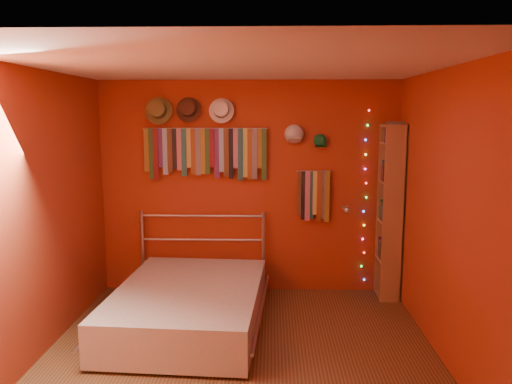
# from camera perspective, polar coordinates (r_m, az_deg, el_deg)

# --- Properties ---
(ground) EXTENTS (3.50, 3.50, 0.00)m
(ground) POSITION_cam_1_polar(r_m,az_deg,el_deg) (4.60, -1.86, -18.43)
(ground) COLOR #4E2F1A
(ground) RESTS_ON ground
(back_wall) EXTENTS (3.50, 0.02, 2.50)m
(back_wall) POSITION_cam_1_polar(r_m,az_deg,el_deg) (5.89, -0.82, 0.51)
(back_wall) COLOR #9A3518
(back_wall) RESTS_ON ground
(right_wall) EXTENTS (0.02, 3.50, 2.50)m
(right_wall) POSITION_cam_1_polar(r_m,az_deg,el_deg) (4.42, 21.37, -2.94)
(right_wall) COLOR #9A3518
(right_wall) RESTS_ON ground
(left_wall) EXTENTS (0.02, 3.50, 2.50)m
(left_wall) POSITION_cam_1_polar(r_m,az_deg,el_deg) (4.63, -24.13, -2.59)
(left_wall) COLOR #9A3518
(left_wall) RESTS_ON ground
(ceiling) EXTENTS (3.50, 3.50, 0.02)m
(ceiling) POSITION_cam_1_polar(r_m,az_deg,el_deg) (4.10, -2.04, 14.35)
(ceiling) COLOR white
(ceiling) RESTS_ON back_wall
(tie_rack) EXTENTS (1.45, 0.03, 0.61)m
(tie_rack) POSITION_cam_1_polar(r_m,az_deg,el_deg) (5.83, -5.76, 4.71)
(tie_rack) COLOR #AFB0B4
(tie_rack) RESTS_ON back_wall
(small_tie_rack) EXTENTS (0.40, 0.03, 0.60)m
(small_tie_rack) POSITION_cam_1_polar(r_m,az_deg,el_deg) (5.85, 6.60, -0.28)
(small_tie_rack) COLOR #AFB0B4
(small_tie_rack) RESTS_ON back_wall
(fedora_olive) EXTENTS (0.32, 0.17, 0.31)m
(fedora_olive) POSITION_cam_1_polar(r_m,az_deg,el_deg) (5.87, -11.15, 9.18)
(fedora_olive) COLOR olive
(fedora_olive) RESTS_ON back_wall
(fedora_brown) EXTENTS (0.29, 0.16, 0.29)m
(fedora_brown) POSITION_cam_1_polar(r_m,az_deg,el_deg) (5.81, -7.75, 9.38)
(fedora_brown) COLOR #462519
(fedora_brown) RESTS_ON back_wall
(fedora_white) EXTENTS (0.29, 0.16, 0.28)m
(fedora_white) POSITION_cam_1_polar(r_m,az_deg,el_deg) (5.76, -4.01, 9.34)
(fedora_white) COLOR white
(fedora_white) RESTS_ON back_wall
(cap_white) EXTENTS (0.20, 0.25, 0.20)m
(cap_white) POSITION_cam_1_polar(r_m,az_deg,el_deg) (5.78, 4.36, 6.60)
(cap_white) COLOR silver
(cap_white) RESTS_ON back_wall
(cap_green) EXTENTS (0.16, 0.21, 0.16)m
(cap_green) POSITION_cam_1_polar(r_m,az_deg,el_deg) (5.80, 7.32, 5.83)
(cap_green) COLOR #197233
(cap_green) RESTS_ON back_wall
(fairy_lights) EXTENTS (0.06, 0.02, 2.03)m
(fairy_lights) POSITION_cam_1_polar(r_m,az_deg,el_deg) (5.96, 12.35, -0.60)
(fairy_lights) COLOR #FF3333
(fairy_lights) RESTS_ON back_wall
(reading_lamp) EXTENTS (0.07, 0.31, 0.09)m
(reading_lamp) POSITION_cam_1_polar(r_m,az_deg,el_deg) (5.75, 10.30, -2.00)
(reading_lamp) COLOR #AFB0B4
(reading_lamp) RESTS_ON back_wall
(bookshelf) EXTENTS (0.25, 0.34, 2.00)m
(bookshelf) POSITION_cam_1_polar(r_m,az_deg,el_deg) (5.87, 15.46, -2.14)
(bookshelf) COLOR #A17848
(bookshelf) RESTS_ON ground
(bed) EXTENTS (1.58, 2.06, 0.98)m
(bed) POSITION_cam_1_polar(r_m,az_deg,el_deg) (5.13, -7.66, -12.71)
(bed) COLOR #AFB0B4
(bed) RESTS_ON ground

